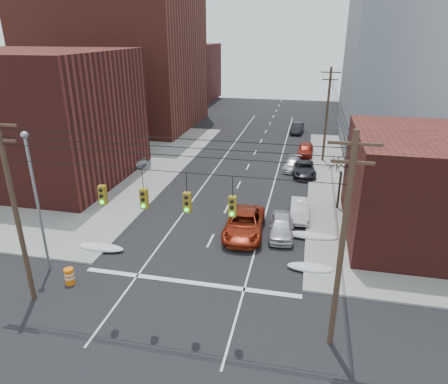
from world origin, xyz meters
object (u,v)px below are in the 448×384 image
at_px(parked_car_e, 306,149).
at_px(lot_car_c, 67,182).
at_px(red_pickup, 244,224).
at_px(parked_car_f, 297,128).
at_px(parked_car_a, 281,226).
at_px(lot_car_d, 73,164).
at_px(construction_barrel, 70,276).
at_px(parked_car_b, 300,210).
at_px(parked_car_c, 304,169).
at_px(lot_car_b, 126,159).
at_px(lot_car_a, 90,180).
at_px(parked_car_d, 292,164).

relative_size(parked_car_e, lot_car_c, 1.02).
xyz_separation_m(red_pickup, parked_car_f, (2.49, 34.34, -0.09)).
relative_size(parked_car_a, lot_car_d, 1.10).
xyz_separation_m(red_pickup, parked_car_e, (4.09, 22.57, -0.08)).
bearing_deg(parked_car_a, lot_car_d, 152.98).
xyz_separation_m(parked_car_f, construction_barrel, (-12.03, -43.12, -0.24)).
distance_m(parked_car_b, lot_car_c, 22.84).
height_order(parked_car_c, parked_car_e, parked_car_e).
xyz_separation_m(parked_car_a, lot_car_b, (-19.00, 13.12, 0.08)).
xyz_separation_m(parked_car_c, parked_car_f, (-1.60, 19.42, 0.07)).
distance_m(parked_car_a, parked_car_c, 14.59).
height_order(parked_car_b, lot_car_d, lot_car_d).
xyz_separation_m(parked_car_c, construction_barrel, (-13.63, -23.70, -0.17)).
xyz_separation_m(lot_car_c, construction_barrel, (9.15, -14.28, -0.26)).
bearing_deg(parked_car_f, parked_car_e, -77.89).
distance_m(lot_car_a, lot_car_b, 6.95).
bearing_deg(lot_car_c, parked_car_a, -119.61).
height_order(parked_car_d, lot_car_b, lot_car_b).
xyz_separation_m(parked_car_c, lot_car_d, (-25.34, -4.20, 0.15)).
bearing_deg(parked_car_b, parked_car_f, 91.62).
bearing_deg(parked_car_b, lot_car_d, 163.53).
distance_m(parked_car_c, parked_car_d, 2.06).
xyz_separation_m(parked_car_d, lot_car_c, (-21.45, -10.98, 0.19)).
bearing_deg(parked_car_c, red_pickup, -111.06).
distance_m(parked_car_b, parked_car_d, 12.67).
bearing_deg(parked_car_f, lot_car_d, -130.79).
bearing_deg(parked_car_e, parked_car_b, -88.75).
bearing_deg(parked_car_c, lot_car_b, 178.27).
height_order(red_pickup, lot_car_d, red_pickup).
bearing_deg(red_pickup, parked_car_f, 82.73).
bearing_deg(lot_car_b, parked_car_f, -34.32).
bearing_deg(lot_car_d, lot_car_b, -47.12).
distance_m(parked_car_b, parked_car_e, 18.69).
bearing_deg(construction_barrel, parked_car_b, 42.90).
bearing_deg(parked_car_d, parked_car_f, 97.70).
relative_size(parked_car_f, lot_car_b, 0.93).
height_order(lot_car_a, lot_car_d, lot_car_d).
bearing_deg(parked_car_a, parked_car_c, 81.20).
bearing_deg(lot_car_b, red_pickup, -122.30).
bearing_deg(red_pickup, parked_car_b, 40.36).
xyz_separation_m(parked_car_f, lot_car_b, (-18.67, -20.83, 0.08)).
distance_m(parked_car_c, construction_barrel, 27.34).
xyz_separation_m(lot_car_d, construction_barrel, (11.71, -19.50, -0.32)).
distance_m(lot_car_a, construction_barrel, 17.01).
xyz_separation_m(parked_car_d, parked_car_f, (-0.26, 17.85, 0.17)).
xyz_separation_m(red_pickup, lot_car_a, (-16.84, 6.58, -0.09)).
bearing_deg(parked_car_a, parked_car_d, 86.44).
height_order(parked_car_b, parked_car_e, parked_car_e).
relative_size(parked_car_a, parked_car_e, 1.00).
distance_m(parked_car_b, lot_car_d, 26.25).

